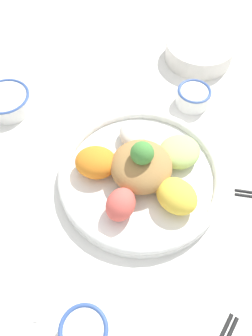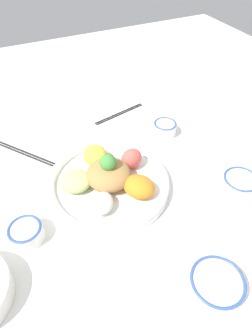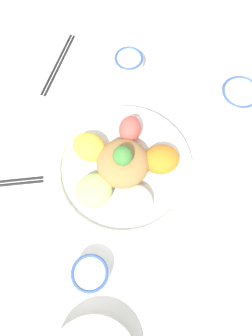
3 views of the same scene
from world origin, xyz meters
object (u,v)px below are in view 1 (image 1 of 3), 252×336
at_px(sauce_bowl_red, 7,101).
at_px(rice_bowl_blue, 85,331).
at_px(side_serving_bowl, 199,49).
at_px(salad_platter, 141,173).
at_px(serving_spoon_main, 31,269).
at_px(sauce_bowl_dark, 193,96).

distance_m(sauce_bowl_red, rice_bowl_blue, 0.55).
bearing_deg(side_serving_bowl, salad_platter, -156.52).
xyz_separation_m(sauce_bowl_red, serving_spoon_main, (-0.19, -0.37, -0.02)).
relative_size(salad_platter, side_serving_bowl, 1.89).
bearing_deg(rice_bowl_blue, sauce_bowl_red, 70.58).
distance_m(sauce_bowl_red, sauce_bowl_dark, 0.46).
relative_size(sauce_bowl_red, side_serving_bowl, 0.64).
bearing_deg(sauce_bowl_red, salad_platter, -76.15).
bearing_deg(sauce_bowl_dark, rice_bowl_blue, -157.46).
bearing_deg(sauce_bowl_red, rice_bowl_blue, -109.42).
height_order(salad_platter, serving_spoon_main, salad_platter).
distance_m(salad_platter, sauce_bowl_red, 0.38).
height_order(sauce_bowl_red, rice_bowl_blue, rice_bowl_blue).
relative_size(rice_bowl_blue, side_serving_bowl, 0.44).
xyz_separation_m(sauce_bowl_red, side_serving_bowl, (0.48, -0.20, 0.01)).
relative_size(sauce_bowl_dark, side_serving_bowl, 0.45).
bearing_deg(side_serving_bowl, sauce_bowl_red, 157.27).
xyz_separation_m(salad_platter, sauce_bowl_dark, (0.25, 0.07, -0.00)).
bearing_deg(rice_bowl_blue, salad_platter, 28.26).
height_order(sauce_bowl_dark, side_serving_bowl, side_serving_bowl).
distance_m(side_serving_bowl, serving_spoon_main, 0.70).
bearing_deg(rice_bowl_blue, side_serving_bowl, 25.50).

